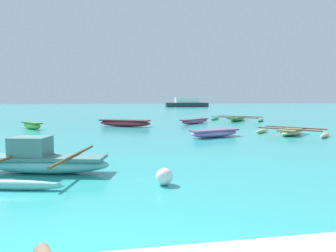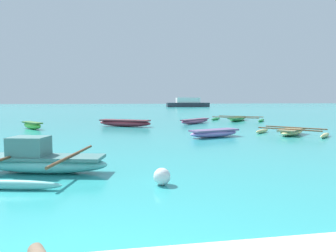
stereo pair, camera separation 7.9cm
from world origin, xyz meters
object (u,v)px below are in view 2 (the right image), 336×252
object	(u,v)px
moored_boat_4	(43,161)
moored_boat_6	(292,132)
moored_boat_2	(238,119)
moored_boat_1	(125,123)
moored_boat_0	(195,121)
moored_boat_3	(214,133)
mooring_buoy_0	(162,176)
distant_ferry	(188,103)
moored_boat_5	(32,125)

from	to	relation	value
moored_boat_4	moored_boat_6	xyz separation A→B (m)	(10.66, 6.26, -0.13)
moored_boat_4	moored_boat_2	bearing A→B (deg)	66.75
moored_boat_1	moored_boat_2	distance (m)	10.34
moored_boat_0	moored_boat_6	xyz separation A→B (m)	(3.06, -7.81, -0.03)
moored_boat_2	moored_boat_3	world-z (taller)	moored_boat_3
moored_boat_4	mooring_buoy_0	xyz separation A→B (m)	(2.78, -1.56, -0.12)
moored_boat_1	distant_ferry	xyz separation A→B (m)	(16.00, 49.50, 0.66)
moored_boat_3	distant_ferry	bearing A→B (deg)	58.78
moored_boat_3	moored_boat_6	bearing A→B (deg)	-16.71
moored_boat_3	moored_boat_5	bearing A→B (deg)	130.75
moored_boat_5	moored_boat_3	bearing A→B (deg)	23.56
moored_boat_1	moored_boat_2	bearing A→B (deg)	49.10
moored_boat_2	mooring_buoy_0	size ratio (longest dim) A/B	12.56
moored_boat_5	mooring_buoy_0	size ratio (longest dim) A/B	5.77
moored_boat_0	moored_boat_5	bearing A→B (deg)	151.39
moored_boat_0	mooring_buoy_0	distance (m)	16.36
mooring_buoy_0	moored_boat_1	bearing A→B (deg)	91.92
moored_boat_4	mooring_buoy_0	size ratio (longest dim) A/B	9.25
moored_boat_5	mooring_buoy_0	xyz separation A→B (m)	(6.15, -13.30, -0.06)
moored_boat_4	mooring_buoy_0	bearing A→B (deg)	-16.42
moored_boat_3	moored_boat_4	world-z (taller)	moored_boat_4
moored_boat_3	moored_boat_5	distance (m)	11.34
moored_boat_0	moored_boat_2	distance (m)	4.88
moored_boat_2	moored_boat_4	world-z (taller)	moored_boat_4
moored_boat_4	distant_ferry	xyz separation A→B (m)	(18.31, 62.01, 0.61)
moored_boat_1	moored_boat_4	bearing A→B (deg)	-73.11
moored_boat_4	moored_boat_5	size ratio (longest dim) A/B	1.60
moored_boat_0	mooring_buoy_0	bearing A→B (deg)	-147.74
moored_boat_1	moored_boat_5	world-z (taller)	moored_boat_1
moored_boat_2	moored_boat_5	distance (m)	15.96
moored_boat_1	moored_boat_4	distance (m)	12.72
moored_boat_0	moored_boat_1	bearing A→B (deg)	155.86
moored_boat_3	moored_boat_0	bearing A→B (deg)	62.65
moored_boat_3	distant_ferry	size ratio (longest dim) A/B	0.28
moored_boat_6	moored_boat_2	bearing A→B (deg)	41.15
moored_boat_0	moored_boat_3	size ratio (longest dim) A/B	1.03
moored_boat_1	mooring_buoy_0	bearing A→B (deg)	-60.73
moored_boat_1	mooring_buoy_0	size ratio (longest dim) A/B	10.07
moored_boat_4	moored_boat_5	xyz separation A→B (m)	(-3.37, 11.74, -0.06)
distant_ferry	moored_boat_0	bearing A→B (deg)	-102.60
moored_boat_2	moored_boat_6	size ratio (longest dim) A/B	1.29
moored_boat_2	moored_boat_5	xyz separation A→B (m)	(-15.28, -4.60, 0.07)
moored_boat_3	moored_boat_6	distance (m)	4.21
moored_boat_1	moored_boat_5	size ratio (longest dim) A/B	1.74
moored_boat_5	distant_ferry	size ratio (longest dim) A/B	0.21
distant_ferry	mooring_buoy_0	bearing A→B (deg)	-103.72
moored_boat_2	moored_boat_3	distance (m)	11.63
moored_boat_0	moored_boat_4	bearing A→B (deg)	-158.97
moored_boat_4	moored_boat_6	world-z (taller)	moored_boat_4
moored_boat_0	moored_boat_3	xyz separation A→B (m)	(-1.14, -8.00, 0.01)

